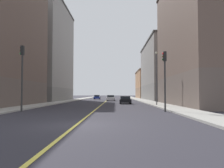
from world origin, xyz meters
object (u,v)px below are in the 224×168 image
object	(u,v)px
building_left_near	(211,38)
car_blue	(97,97)
building_left_far	(153,85)
street_lamp_left_near	(156,73)
building_left_mid	(168,71)
car_white	(111,98)
traffic_light_left_near	(165,72)
building_right_midblock	(42,53)
car_black	(125,100)
traffic_light_right_near	(22,69)

from	to	relation	value
building_left_near	car_blue	size ratio (longest dim) A/B	5.02
building_left_far	street_lamp_left_near	xyz separation A→B (m)	(-7.86, -51.19, -0.38)
building_left_mid	car_white	size ratio (longest dim) A/B	5.45
building_left_mid	traffic_light_left_near	world-z (taller)	building_left_mid
building_left_mid	building_right_midblock	xyz separation A→B (m)	(-31.15, -4.72, 4.13)
building_right_midblock	car_black	world-z (taller)	building_right_midblock
traffic_light_right_near	building_left_mid	bearing A→B (deg)	59.50
traffic_light_left_near	car_white	xyz separation A→B (m)	(-5.75, 33.01, -3.02)
building_left_mid	building_left_far	bearing A→B (deg)	90.00
building_right_midblock	traffic_light_left_near	world-z (taller)	building_right_midblock
traffic_light_left_near	car_black	xyz separation A→B (m)	(-2.98, 17.05, -3.05)
building_right_midblock	car_white	distance (m)	19.79
street_lamp_left_near	car_blue	world-z (taller)	street_lamp_left_near
building_left_far	building_right_midblock	size ratio (longest dim) A/B	0.77
street_lamp_left_near	building_left_near	bearing A→B (deg)	6.32
building_left_mid	car_black	distance (m)	24.90
building_left_far	traffic_light_right_near	size ratio (longest dim) A/B	2.85
building_left_far	building_right_midblock	world-z (taller)	building_right_midblock
car_blue	traffic_light_right_near	bearing A→B (deg)	-93.76
building_left_far	car_white	world-z (taller)	building_left_far
traffic_light_left_near	car_blue	distance (m)	49.77
building_left_mid	car_black	world-z (taller)	building_left_mid
building_right_midblock	car_white	xyz separation A→B (m)	(16.53, -0.14, -10.88)
building_right_midblock	car_blue	xyz separation A→B (m)	(12.04, 15.46, -10.90)
traffic_light_left_near	traffic_light_right_near	distance (m)	13.43
building_left_near	street_lamp_left_near	xyz separation A→B (m)	(-7.86, -0.87, -5.04)
car_blue	car_white	bearing A→B (deg)	-73.95
street_lamp_left_near	car_black	bearing A→B (deg)	119.85
building_left_far	building_left_near	bearing A→B (deg)	-90.00
traffic_light_left_near	car_black	bearing A→B (deg)	99.92
street_lamp_left_near	car_blue	distance (m)	40.33
building_left_near	car_white	size ratio (longest dim) A/B	4.68
building_left_mid	traffic_light_right_near	size ratio (longest dim) A/B	4.03
building_left_mid	traffic_light_left_near	distance (m)	39.07
building_right_midblock	car_black	xyz separation A→B (m)	(19.29, -16.10, -10.91)
building_left_mid	street_lamp_left_near	world-z (taller)	building_left_mid
street_lamp_left_near	car_black	xyz separation A→B (m)	(-4.00, 6.97, -3.95)
building_right_midblock	traffic_light_right_near	size ratio (longest dim) A/B	3.70
building_left_near	car_blue	distance (m)	43.17
building_left_near	car_white	distance (m)	27.94
car_black	street_lamp_left_near	bearing A→B (deg)	-60.15
building_right_midblock	street_lamp_left_near	world-z (taller)	building_right_midblock
traffic_light_right_near	street_lamp_left_near	xyz separation A→B (m)	(14.44, 10.08, 0.56)
building_left_near	car_black	distance (m)	16.08
traffic_light_left_near	car_white	bearing A→B (deg)	99.87
traffic_light_left_near	car_black	world-z (taller)	traffic_light_left_near
building_left_mid	building_left_far	xyz separation A→B (m)	(-0.00, 23.40, -2.45)
building_left_near	car_white	world-z (taller)	building_left_near
building_left_far	building_right_midblock	xyz separation A→B (m)	(-31.15, -28.12, 6.58)
car_black	car_white	bearing A→B (deg)	99.82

